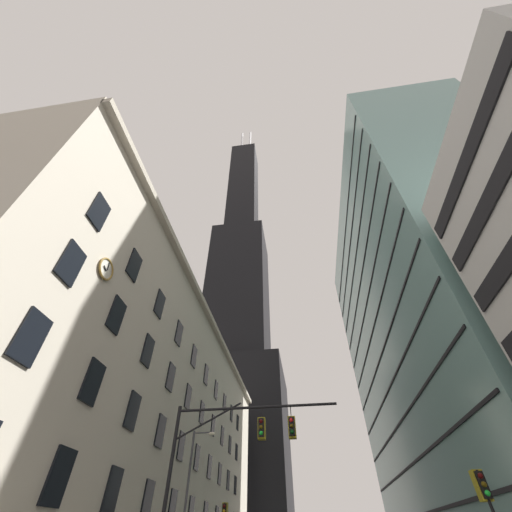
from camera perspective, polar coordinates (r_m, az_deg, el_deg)
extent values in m
cube|color=beige|center=(42.06, -20.04, -26.67)|extent=(14.18, 59.93, 24.05)
cube|color=#B2A893|center=(43.77, -7.58, -13.04)|extent=(0.70, 59.93, 0.60)
cube|color=black|center=(19.22, -32.47, -30.92)|extent=(0.14, 1.40, 2.20)
cube|color=black|center=(23.43, -24.88, -34.45)|extent=(0.14, 1.40, 2.20)
cube|color=black|center=(27.90, -19.30, -36.58)|extent=(0.14, 1.40, 2.20)
cube|color=black|center=(32.53, -15.10, -37.96)|extent=(0.14, 1.40, 2.20)
cube|color=black|center=(37.25, -11.86, -38.88)|extent=(0.14, 1.40, 2.20)
cube|color=black|center=(16.64, -36.03, -11.90)|extent=(0.14, 1.40, 2.20)
cube|color=black|center=(20.16, -27.81, -19.74)|extent=(0.14, 1.40, 2.20)
cube|color=black|center=(24.20, -21.73, -24.88)|extent=(0.14, 1.40, 2.20)
cube|color=black|center=(28.56, -17.14, -28.35)|extent=(0.14, 1.40, 2.20)
cube|color=black|center=(33.09, -13.60, -30.79)|extent=(0.14, 1.40, 2.20)
cube|color=black|center=(37.74, -10.80, -32.57)|extent=(0.14, 1.40, 2.20)
cube|color=black|center=(42.47, -8.54, -33.90)|extent=(0.14, 1.40, 2.20)
cube|color=black|center=(47.26, -6.69, -34.94)|extent=(0.14, 1.40, 2.20)
cube|color=black|center=(52.09, -5.14, -35.77)|extent=(0.14, 1.40, 2.20)
cube|color=black|center=(56.94, -3.84, -36.44)|extent=(0.14, 1.40, 2.20)
cube|color=black|center=(18.68, -30.85, -1.11)|extent=(0.14, 1.40, 2.20)
cube|color=black|center=(21.87, -24.26, -9.84)|extent=(0.14, 1.40, 2.20)
cube|color=black|center=(25.65, -19.26, -16.10)|extent=(0.14, 1.40, 2.20)
cube|color=black|center=(29.79, -15.40, -20.62)|extent=(0.14, 1.40, 2.20)
cube|color=black|center=(34.16, -12.36, -23.95)|extent=(0.14, 1.40, 2.20)
cube|color=black|center=(38.68, -9.91, -26.47)|extent=(0.14, 1.40, 2.20)
cube|color=black|center=(43.31, -7.90, -28.43)|extent=(0.14, 1.40, 2.20)
cube|color=black|center=(48.02, -6.23, -29.99)|extent=(0.14, 1.40, 2.20)
cube|color=black|center=(52.77, -4.82, -31.25)|extent=(0.14, 1.40, 2.20)
cube|color=black|center=(57.57, -3.61, -32.29)|extent=(0.14, 1.40, 2.20)
cube|color=black|center=(21.36, -26.87, 7.28)|extent=(0.14, 1.40, 2.20)
cube|color=black|center=(24.20, -21.47, -1.58)|extent=(0.14, 1.40, 2.20)
cube|color=black|center=(27.66, -17.28, -8.41)|extent=(0.14, 1.40, 2.20)
cube|color=black|center=(31.54, -13.98, -13.61)|extent=(0.14, 1.40, 2.20)
cube|color=black|center=(35.70, -11.33, -17.61)|extent=(0.14, 1.40, 2.20)
cube|color=black|center=(40.05, -9.16, -20.73)|extent=(0.14, 1.40, 2.20)
cube|color=black|center=(44.54, -7.35, -23.21)|extent=(0.14, 1.40, 2.20)
cube|color=black|center=(49.12, -5.83, -25.22)|extent=(0.14, 1.40, 2.20)
cube|color=black|center=(53.78, -4.53, -26.87)|extent=(0.14, 1.40, 2.20)
cube|color=black|center=(58.50, -3.41, -28.24)|extent=(0.14, 1.40, 2.20)
torus|color=olive|center=(21.06, -25.78, -2.18)|extent=(0.13, 1.44, 1.44)
cylinder|color=silver|center=(21.08, -25.87, -2.19)|extent=(0.05, 1.24, 1.24)
cube|color=black|center=(20.91, -25.95, -2.05)|extent=(0.03, 0.37, 0.23)
cube|color=black|center=(21.22, -25.45, -1.73)|extent=(0.03, 0.16, 0.55)
cube|color=black|center=(92.72, -4.53, -31.94)|extent=(28.53, 28.53, 38.83)
cube|color=black|center=(112.05, -3.21, -7.29)|extent=(19.97, 19.97, 56.48)
cube|color=black|center=(157.79, -2.31, 11.78)|extent=(12.84, 12.84, 70.60)
cylinder|color=silver|center=(200.27, -2.66, 19.83)|extent=(1.20, 1.20, 27.82)
cylinder|color=silver|center=(199.78, -1.12, 20.03)|extent=(1.20, 1.20, 27.82)
cube|color=black|center=(20.20, 37.61, 9.81)|extent=(0.16, 11.96, 1.10)
cube|color=black|center=(22.29, 34.29, 14.65)|extent=(0.16, 11.96, 1.10)
cube|color=gray|center=(50.93, 28.67, -10.23)|extent=(15.00, 45.19, 50.25)
cube|color=black|center=(43.21, 26.62, -31.08)|extent=(0.12, 44.19, 0.24)
cube|color=black|center=(43.97, 24.84, -26.16)|extent=(0.12, 44.19, 0.24)
cube|color=black|center=(45.07, 23.27, -21.42)|extent=(0.12, 44.19, 0.24)
cube|color=black|center=(46.49, 21.88, -16.93)|extent=(0.12, 44.19, 0.24)
cube|color=black|center=(48.21, 20.64, -12.72)|extent=(0.12, 44.19, 0.24)
cube|color=black|center=(50.18, 19.53, -8.81)|extent=(0.12, 44.19, 0.24)
cube|color=black|center=(52.39, 18.53, -5.22)|extent=(0.12, 44.19, 0.24)
cube|color=black|center=(54.80, 17.62, -1.93)|extent=(0.12, 44.19, 0.24)
cube|color=black|center=(57.38, 16.80, 1.08)|extent=(0.12, 44.19, 0.24)
cube|color=black|center=(60.13, 16.04, 3.82)|extent=(0.12, 44.19, 0.24)
cylinder|color=black|center=(19.78, -15.89, -35.52)|extent=(0.20, 0.20, 7.48)
cylinder|color=black|center=(19.36, -0.01, -26.04)|extent=(8.90, 0.14, 0.14)
cylinder|color=black|center=(19.75, -8.71, -27.77)|extent=(3.65, 0.10, 1.83)
cylinder|color=black|center=(19.24, 0.97, -26.85)|extent=(0.04, 0.04, 0.60)
cube|color=black|center=(19.04, 1.00, -29.02)|extent=(0.30, 0.30, 0.90)
cube|color=olive|center=(19.21, 1.07, -29.14)|extent=(0.40, 0.40, 1.04)
sphere|color=#450808|center=(18.96, 0.91, -28.08)|extent=(0.20, 0.20, 0.20)
sphere|color=#4B3A08|center=(18.89, 0.92, -28.90)|extent=(0.20, 0.20, 0.20)
sphere|color=green|center=(18.82, 0.93, -29.73)|extent=(0.20, 0.20, 0.20)
cylinder|color=black|center=(19.10, 6.40, -26.51)|extent=(0.04, 0.04, 0.60)
cube|color=black|center=(18.91, 6.59, -28.69)|extent=(0.30, 0.30, 0.90)
cube|color=olive|center=(19.07, 6.63, -28.81)|extent=(0.40, 0.40, 1.04)
sphere|color=red|center=(18.82, 6.49, -27.75)|extent=(0.20, 0.20, 0.20)
sphere|color=#4B3A08|center=(18.75, 6.56, -28.57)|extent=(0.20, 0.20, 0.20)
sphere|color=#083D10|center=(18.69, 6.64, -29.40)|extent=(0.20, 0.20, 0.20)
cube|color=black|center=(17.95, 36.15, -30.81)|extent=(0.30, 0.30, 0.90)
cube|color=olive|center=(18.10, 35.96, -30.94)|extent=(0.40, 0.40, 1.04)
sphere|color=#450808|center=(17.83, 35.92, -29.87)|extent=(0.20, 0.20, 0.20)
sphere|color=#4B3A08|center=(17.80, 36.34, -30.69)|extent=(0.20, 0.20, 0.20)
sphere|color=green|center=(17.78, 36.77, -31.51)|extent=(0.20, 0.20, 0.20)
cube|color=black|center=(30.17, -5.82, -39.33)|extent=(0.30, 0.30, 0.90)
cube|color=olive|center=(30.34, -5.73, -39.36)|extent=(0.40, 0.40, 1.04)
sphere|color=#450808|center=(30.04, -5.86, -38.78)|extent=(0.20, 0.20, 0.20)
sphere|color=yellow|center=(30.02, -5.90, -39.31)|extent=(0.20, 0.20, 0.20)
cylinder|color=#47474C|center=(28.56, -12.63, -37.06)|extent=(0.18, 0.18, 8.34)
cylinder|color=#47474C|center=(28.98, -9.70, -29.34)|extent=(1.47, 0.10, 0.10)
ellipsoid|color=#EFE5C6|center=(28.76, -8.12, -29.59)|extent=(0.56, 0.32, 0.24)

